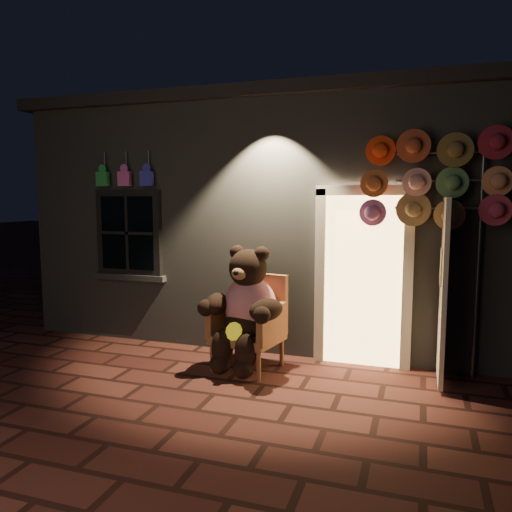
% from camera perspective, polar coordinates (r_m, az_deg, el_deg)
% --- Properties ---
extents(ground, '(60.00, 60.00, 0.00)m').
position_cam_1_polar(ground, '(5.43, -4.87, -15.46)').
color(ground, '#562821').
rests_on(ground, ground).
extents(shop_building, '(7.30, 5.95, 3.51)m').
position_cam_1_polar(shop_building, '(8.83, 5.35, 4.70)').
color(shop_building, slate).
rests_on(shop_building, ground).
extents(wicker_armchair, '(0.88, 0.82, 1.12)m').
position_cam_1_polar(wicker_armchair, '(6.07, -0.55, -7.49)').
color(wicker_armchair, '#905A38').
rests_on(wicker_armchair, ground).
extents(teddy_bear, '(1.04, 0.89, 1.46)m').
position_cam_1_polar(teddy_bear, '(5.90, -1.16, -5.98)').
color(teddy_bear, red).
rests_on(teddy_bear, ground).
extents(hat_rack, '(1.59, 0.22, 2.76)m').
position_cam_1_polar(hat_rack, '(5.89, 19.83, 7.90)').
color(hat_rack, '#59595E').
rests_on(hat_rack, ground).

